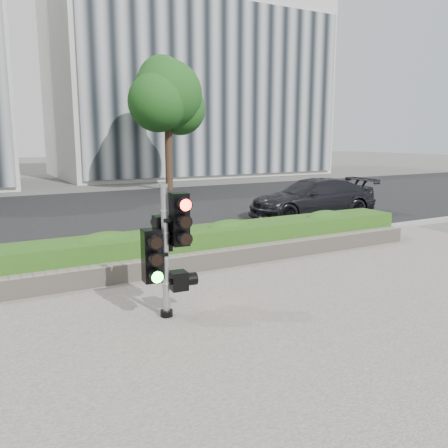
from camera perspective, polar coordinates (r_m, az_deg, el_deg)
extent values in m
plane|color=#51514C|center=(7.65, 0.34, -9.57)|extent=(120.00, 120.00, 0.00)
cube|color=#9E9389|center=(5.79, 13.18, -16.61)|extent=(16.00, 11.00, 0.03)
cube|color=black|center=(16.84, -16.67, 1.10)|extent=(60.00, 13.00, 0.02)
cube|color=gray|center=(10.37, -8.28, -3.95)|extent=(60.00, 0.25, 0.12)
cube|color=gray|center=(9.22, -5.51, -4.82)|extent=(12.00, 0.32, 0.34)
cube|color=#498B2B|center=(9.76, -7.06, -2.96)|extent=(12.00, 1.00, 0.68)
cube|color=#B7B7B2|center=(34.64, -4.37, 16.03)|extent=(18.00, 10.00, 12.00)
cylinder|color=black|center=(23.58, -6.67, 8.37)|extent=(0.36, 0.36, 3.58)
sphere|color=#124015|center=(23.65, -6.82, 15.21)|extent=(3.33, 3.33, 3.33)
sphere|color=#124015|center=(24.20, -5.36, 13.61)|extent=(2.56, 2.56, 2.56)
sphere|color=#124015|center=(23.02, -7.94, 14.36)|extent=(2.82, 2.82, 2.82)
sphere|color=#124015|center=(24.31, -7.46, 16.88)|extent=(2.30, 2.30, 2.30)
cylinder|color=black|center=(7.11, -6.92, -10.60)|extent=(0.18, 0.18, 0.09)
cylinder|color=gray|center=(6.84, -7.09, -3.53)|extent=(0.10, 0.10, 1.90)
cylinder|color=gray|center=(6.67, -7.28, 4.59)|extent=(0.12, 0.12, 0.05)
cube|color=#FF1107|center=(6.78, -5.40, 0.58)|extent=(0.26, 0.26, 0.76)
cube|color=#14E51E|center=(6.76, -8.74, -3.78)|extent=(0.26, 0.26, 0.76)
cube|color=black|center=(6.99, -7.45, -1.09)|extent=(0.26, 0.26, 0.52)
cube|color=orange|center=(7.04, -5.49, -6.79)|extent=(0.26, 0.26, 0.28)
imported|color=black|center=(15.80, 10.57, 3.10)|extent=(4.47, 2.17, 1.25)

